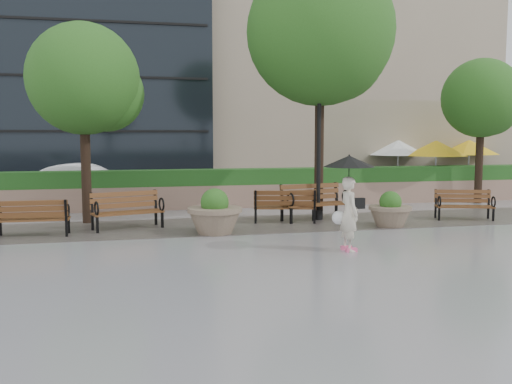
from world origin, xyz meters
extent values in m
plane|color=gray|center=(0.00, 0.00, 0.00)|extent=(100.00, 100.00, 0.00)
cube|color=#383330|center=(0.00, 3.00, 0.01)|extent=(28.00, 3.20, 0.01)
cube|color=#957160|center=(0.00, 7.00, 0.40)|extent=(24.00, 0.80, 0.80)
cube|color=#214416|center=(0.00, 7.00, 1.08)|extent=(24.00, 0.75, 0.55)
cube|color=tan|center=(9.50, 10.00, 2.00)|extent=(10.00, 0.60, 4.00)
cube|color=#214416|center=(9.00, 7.80, 0.45)|extent=(8.00, 0.50, 0.90)
cube|color=black|center=(0.00, 11.00, 0.00)|extent=(40.00, 7.00, 0.00)
cube|color=tan|center=(10.00, 23.00, 10.00)|extent=(18.00, 10.00, 20.00)
cube|color=brown|center=(-5.82, 2.46, 0.43)|extent=(1.78, 0.57, 0.05)
cube|color=brown|center=(-5.82, 2.19, 0.74)|extent=(1.77, 0.16, 0.41)
cube|color=black|center=(-5.82, 2.43, 0.23)|extent=(1.78, 0.67, 0.45)
torus|color=black|center=(-4.98, 2.62, 0.61)|extent=(0.06, 0.36, 0.36)
cube|color=brown|center=(-3.46, 2.98, 0.46)|extent=(1.97, 1.08, 0.05)
cube|color=brown|center=(-3.55, 3.27, 0.79)|extent=(1.85, 0.66, 0.44)
cube|color=black|center=(-3.47, 3.01, 0.24)|extent=(2.00, 1.18, 0.48)
torus|color=black|center=(-4.26, 2.55, 0.65)|extent=(0.16, 0.39, 0.39)
torus|color=black|center=(-2.55, 3.06, 0.65)|extent=(0.16, 0.39, 0.39)
cube|color=brown|center=(1.03, 3.22, 0.44)|extent=(1.88, 0.95, 0.05)
cube|color=brown|center=(0.96, 2.94, 0.75)|extent=(1.78, 0.55, 0.42)
cube|color=black|center=(1.02, 3.19, 0.23)|extent=(1.91, 1.05, 0.46)
torus|color=black|center=(1.90, 3.19, 0.62)|extent=(0.14, 0.37, 0.37)
torus|color=black|center=(0.24, 3.59, 0.62)|extent=(0.14, 0.37, 0.37)
cube|color=brown|center=(2.00, 3.31, 0.50)|extent=(2.11, 1.03, 0.06)
cube|color=brown|center=(1.94, 3.62, 0.84)|extent=(2.01, 0.58, 0.48)
cube|color=black|center=(2.00, 3.35, 0.26)|extent=(2.13, 1.14, 0.52)
torus|color=black|center=(1.11, 2.91, 0.70)|extent=(0.15, 0.42, 0.42)
torus|color=black|center=(2.98, 3.33, 0.70)|extent=(0.15, 0.42, 0.42)
cube|color=brown|center=(6.44, 2.45, 0.41)|extent=(1.74, 0.97, 0.05)
cube|color=brown|center=(6.52, 2.70, 0.70)|extent=(1.63, 0.60, 0.39)
cube|color=black|center=(6.45, 2.48, 0.21)|extent=(1.77, 1.06, 0.43)
torus|color=black|center=(5.64, 2.53, 0.58)|extent=(0.15, 0.34, 0.34)
torus|color=black|center=(7.14, 2.06, 0.58)|extent=(0.15, 0.34, 0.34)
cylinder|color=#7F6B56|center=(-1.26, 1.80, 0.63)|extent=(1.42, 1.42, 0.11)
sphere|color=#214F16|center=(-1.26, 1.80, 0.82)|extent=(0.73, 0.73, 0.73)
cylinder|color=#7F6B56|center=(3.71, 1.82, 0.53)|extent=(1.19, 1.19, 0.10)
sphere|color=#214F16|center=(3.71, 1.82, 0.69)|extent=(0.62, 0.62, 0.62)
cylinder|color=black|center=(2.15, 3.47, 1.85)|extent=(0.12, 0.12, 3.69)
cylinder|color=black|center=(2.15, 3.47, 0.15)|extent=(0.28, 0.28, 0.30)
sphere|color=black|center=(2.15, 3.47, 3.74)|extent=(0.24, 0.24, 0.24)
cylinder|color=black|center=(-4.62, 4.40, 1.94)|extent=(0.28, 0.28, 3.88)
sphere|color=#214F16|center=(-4.62, 4.40, 4.15)|extent=(3.19, 3.19, 3.19)
sphere|color=#214F16|center=(-4.02, 4.70, 3.76)|extent=(2.23, 2.23, 2.23)
cylinder|color=black|center=(2.30, 3.87, 2.64)|extent=(0.28, 0.28, 5.27)
sphere|color=#214F16|center=(2.30, 3.87, 5.65)|extent=(4.45, 4.45, 4.45)
sphere|color=#214F16|center=(2.90, 4.17, 5.12)|extent=(3.11, 3.11, 3.11)
cylinder|color=black|center=(9.36, 6.09, 1.82)|extent=(0.28, 0.28, 3.64)
sphere|color=#214F16|center=(9.36, 6.09, 3.90)|extent=(2.90, 2.90, 2.90)
sphere|color=#214F16|center=(9.96, 6.39, 3.53)|extent=(2.03, 2.03, 2.03)
cylinder|color=black|center=(7.65, 9.23, 0.05)|extent=(0.40, 0.40, 0.10)
cylinder|color=#99999E|center=(7.65, 9.23, 1.10)|extent=(0.06, 0.06, 2.20)
cone|color=white|center=(7.65, 9.23, 2.00)|extent=(2.50, 2.50, 0.60)
cylinder|color=black|center=(8.72, 8.05, 0.05)|extent=(0.40, 0.40, 0.10)
cylinder|color=#99999E|center=(8.72, 8.05, 1.10)|extent=(0.06, 0.06, 2.20)
cone|color=yellow|center=(8.72, 8.05, 2.00)|extent=(2.50, 2.50, 0.60)
cylinder|color=black|center=(10.95, 9.19, 0.05)|extent=(0.40, 0.40, 0.10)
cylinder|color=#99999E|center=(10.95, 9.19, 1.10)|extent=(0.06, 0.06, 2.20)
cone|color=yellow|center=(10.95, 9.19, 2.00)|extent=(2.50, 2.50, 0.60)
imported|color=white|center=(-5.07, 10.50, 0.71)|extent=(4.54, 2.55, 1.42)
imported|color=beige|center=(1.33, -1.01, 0.89)|extent=(0.48, 0.67, 1.77)
cube|color=#F2598C|center=(1.32, -0.89, 0.04)|extent=(0.13, 0.25, 0.09)
cube|color=#F2598C|center=(1.34, -1.15, 0.04)|extent=(0.13, 0.25, 0.09)
cube|color=black|center=(1.54, -0.94, 1.05)|extent=(0.13, 0.34, 0.24)
sphere|color=white|center=(1.16, -0.79, 0.72)|extent=(0.31, 0.31, 0.31)
cylinder|color=black|center=(1.32, -0.96, 1.55)|extent=(0.02, 0.02, 0.94)
cone|color=black|center=(1.32, -0.96, 1.99)|extent=(1.15, 1.15, 0.24)
camera|label=1|loc=(-3.48, -12.75, 2.62)|focal=40.00mm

